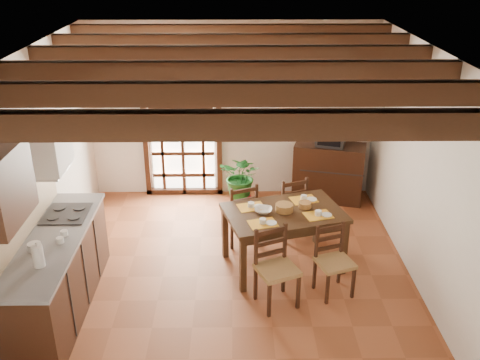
{
  "coord_description": "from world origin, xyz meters",
  "views": [
    {
      "loc": [
        0.03,
        -5.65,
        3.86
      ],
      "look_at": [
        0.1,
        0.4,
        1.15
      ],
      "focal_mm": 40.0,
      "sensor_mm": 36.0,
      "label": 1
    }
  ],
  "objects_px": {
    "chair_far_right": "(288,216)",
    "potted_plant": "(242,174)",
    "chair_near_left": "(276,282)",
    "sideboard": "(328,172)",
    "crt_tv": "(331,133)",
    "pendant_lamp": "(287,108)",
    "dining_table": "(284,218)",
    "chair_far_left": "(240,223)",
    "kitchen_counter": "(57,273)",
    "chair_near_right": "(333,273)"
  },
  "relations": [
    {
      "from": "chair_far_right",
      "to": "potted_plant",
      "type": "relative_size",
      "value": 0.49
    },
    {
      "from": "chair_near_left",
      "to": "sideboard",
      "type": "xyz_separation_m",
      "value": [
        1.04,
        2.77,
        0.17
      ]
    },
    {
      "from": "chair_far_right",
      "to": "crt_tv",
      "type": "relative_size",
      "value": 1.71
    },
    {
      "from": "sideboard",
      "to": "pendant_lamp",
      "type": "relative_size",
      "value": 1.3
    },
    {
      "from": "sideboard",
      "to": "potted_plant",
      "type": "distance_m",
      "value": 1.44
    },
    {
      "from": "dining_table",
      "to": "chair_far_left",
      "type": "distance_m",
      "value": 0.91
    },
    {
      "from": "kitchen_counter",
      "to": "potted_plant",
      "type": "relative_size",
      "value": 1.21
    },
    {
      "from": "potted_plant",
      "to": "pendant_lamp",
      "type": "distance_m",
      "value": 2.22
    },
    {
      "from": "chair_near_left",
      "to": "crt_tv",
      "type": "bearing_deg",
      "value": 45.82
    },
    {
      "from": "chair_near_left",
      "to": "potted_plant",
      "type": "relative_size",
      "value": 0.5
    },
    {
      "from": "sideboard",
      "to": "chair_near_right",
      "type": "bearing_deg",
      "value": -83.22
    },
    {
      "from": "kitchen_counter",
      "to": "chair_far_left",
      "type": "height_order",
      "value": "kitchen_counter"
    },
    {
      "from": "sideboard",
      "to": "chair_far_right",
      "type": "bearing_deg",
      "value": -108.58
    },
    {
      "from": "dining_table",
      "to": "chair_near_left",
      "type": "height_order",
      "value": "chair_near_left"
    },
    {
      "from": "chair_near_left",
      "to": "kitchen_counter",
      "type": "bearing_deg",
      "value": 157.72
    },
    {
      "from": "chair_near_left",
      "to": "potted_plant",
      "type": "bearing_deg",
      "value": 74.74
    },
    {
      "from": "chair_far_right",
      "to": "pendant_lamp",
      "type": "distance_m",
      "value": 1.93
    },
    {
      "from": "crt_tv",
      "to": "dining_table",
      "type": "bearing_deg",
      "value": -96.61
    },
    {
      "from": "chair_near_right",
      "to": "crt_tv",
      "type": "bearing_deg",
      "value": 62.75
    },
    {
      "from": "chair_near_right",
      "to": "potted_plant",
      "type": "relative_size",
      "value": 0.46
    },
    {
      "from": "kitchen_counter",
      "to": "chair_far_right",
      "type": "distance_m",
      "value": 3.22
    },
    {
      "from": "sideboard",
      "to": "pendant_lamp",
      "type": "height_order",
      "value": "pendant_lamp"
    },
    {
      "from": "dining_table",
      "to": "sideboard",
      "type": "xyz_separation_m",
      "value": [
        0.9,
        1.96,
        -0.21
      ]
    },
    {
      "from": "chair_near_left",
      "to": "chair_far_right",
      "type": "height_order",
      "value": "chair_near_left"
    },
    {
      "from": "chair_far_left",
      "to": "dining_table",
      "type": "bearing_deg",
      "value": 110.11
    },
    {
      "from": "chair_far_right",
      "to": "pendant_lamp",
      "type": "height_order",
      "value": "pendant_lamp"
    },
    {
      "from": "chair_near_left",
      "to": "potted_plant",
      "type": "height_order",
      "value": "potted_plant"
    },
    {
      "from": "chair_far_left",
      "to": "crt_tv",
      "type": "relative_size",
      "value": 1.69
    },
    {
      "from": "chair_near_right",
      "to": "potted_plant",
      "type": "distance_m",
      "value": 2.51
    },
    {
      "from": "chair_near_left",
      "to": "chair_far_right",
      "type": "xyz_separation_m",
      "value": [
        0.29,
        1.61,
        -0.01
      ]
    },
    {
      "from": "dining_table",
      "to": "chair_far_right",
      "type": "relative_size",
      "value": 1.79
    },
    {
      "from": "crt_tv",
      "to": "potted_plant",
      "type": "distance_m",
      "value": 1.53
    },
    {
      "from": "crt_tv",
      "to": "potted_plant",
      "type": "xyz_separation_m",
      "value": [
        -1.4,
        -0.31,
        -0.55
      ]
    },
    {
      "from": "chair_near_right",
      "to": "potted_plant",
      "type": "xyz_separation_m",
      "value": [
        -1.05,
        2.26,
        0.3
      ]
    },
    {
      "from": "dining_table",
      "to": "chair_near_right",
      "type": "height_order",
      "value": "chair_near_right"
    },
    {
      "from": "chair_far_left",
      "to": "chair_near_right",
      "type": "bearing_deg",
      "value": 110.12
    },
    {
      "from": "chair_far_right",
      "to": "sideboard",
      "type": "bearing_deg",
      "value": -145.5
    },
    {
      "from": "kitchen_counter",
      "to": "crt_tv",
      "type": "xyz_separation_m",
      "value": [
        3.5,
        2.82,
        0.65
      ]
    },
    {
      "from": "sideboard",
      "to": "crt_tv",
      "type": "bearing_deg",
      "value": -75.54
    },
    {
      "from": "chair_far_left",
      "to": "sideboard",
      "type": "distance_m",
      "value": 1.99
    },
    {
      "from": "chair_far_left",
      "to": "pendant_lamp",
      "type": "xyz_separation_m",
      "value": [
        0.55,
        -0.51,
        1.79
      ]
    },
    {
      "from": "chair_far_left",
      "to": "chair_far_right",
      "type": "xyz_separation_m",
      "value": [
        0.69,
        0.2,
        0.0
      ]
    },
    {
      "from": "chair_near_left",
      "to": "sideboard",
      "type": "relative_size",
      "value": 0.85
    },
    {
      "from": "dining_table",
      "to": "chair_far_left",
      "type": "bearing_deg",
      "value": 115.95
    },
    {
      "from": "chair_near_right",
      "to": "kitchen_counter",
      "type": "bearing_deg",
      "value": 165.04
    },
    {
      "from": "potted_plant",
      "to": "pendant_lamp",
      "type": "bearing_deg",
      "value": -72.02
    },
    {
      "from": "crt_tv",
      "to": "potted_plant",
      "type": "height_order",
      "value": "potted_plant"
    },
    {
      "from": "chair_far_right",
      "to": "chair_near_right",
      "type": "bearing_deg",
      "value": 83.48
    },
    {
      "from": "chair_far_left",
      "to": "potted_plant",
      "type": "distance_m",
      "value": 1.08
    },
    {
      "from": "kitchen_counter",
      "to": "dining_table",
      "type": "xyz_separation_m",
      "value": [
        2.6,
        0.86,
        0.21
      ]
    }
  ]
}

